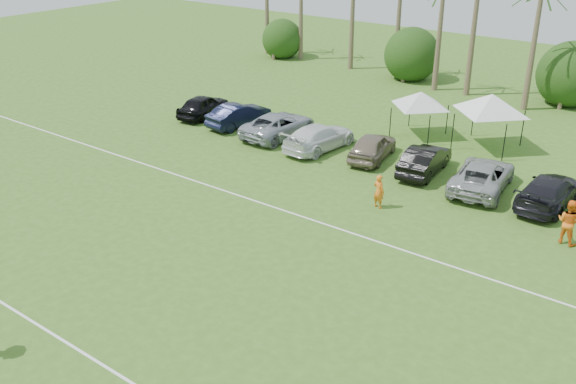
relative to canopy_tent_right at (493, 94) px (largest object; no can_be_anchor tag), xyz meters
The scene contains 16 objects.
field_lines 20.49m from the canopy_tent_right, 103.61° to the right, with size 80.00×12.10×0.01m.
bush_tree_0 26.36m from the canopy_tent_right, 154.52° to the left, with size 4.00×4.00×4.00m.
bush_tree_1 15.69m from the canopy_tent_right, 133.54° to the left, with size 4.00×4.00×4.00m.
bush_tree_2 11.48m from the canopy_tent_right, 83.76° to the left, with size 4.00×4.00×4.00m.
sideline_player_a 11.06m from the canopy_tent_right, 95.52° to the right, with size 0.60×0.39×1.64m, color orange.
sideline_player_b 11.59m from the canopy_tent_right, 52.49° to the right, with size 0.95×0.74×1.96m, color orange.
canopy_tent_left 4.18m from the canopy_tent_right, behind, with size 3.92×3.92×3.18m.
canopy_tent_right is the anchor object (origin of this frame).
parked_car_0 18.26m from the canopy_tent_right, 162.15° to the right, with size 1.72×4.29×1.46m, color black.
parked_car_1 15.31m from the canopy_tent_right, 158.10° to the right, with size 1.55×4.43×1.46m, color black.
parked_car_2 12.48m from the canopy_tent_right, 152.09° to the right, with size 2.42×5.25×1.46m, color #989DA7.
parked_car_3 10.00m from the canopy_tent_right, 141.68° to the right, with size 2.05×5.03×1.46m, color white.
parked_car_4 7.47m from the canopy_tent_right, 128.55° to the right, with size 1.72×4.29×1.46m, color gray.
parked_car_5 6.29m from the canopy_tent_right, 101.87° to the right, with size 1.55×4.43×1.46m, color black.
parked_car_6 6.68m from the canopy_tent_right, 71.05° to the right, with size 2.42×5.25×1.46m, color #9E9E9F.
parked_car_7 8.16m from the canopy_tent_right, 47.82° to the right, with size 2.05×5.03×1.46m, color black.
Camera 1 is at (16.57, -7.19, 13.09)m, focal length 40.00 mm.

